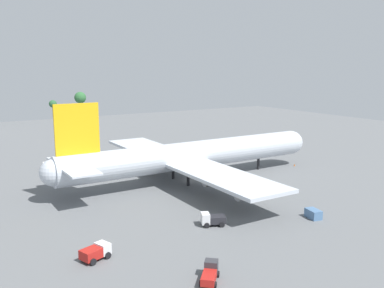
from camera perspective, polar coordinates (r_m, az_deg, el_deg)
ground_plane at (r=103.71m, az=-0.00°, el=-4.94°), size 288.79×288.79×0.00m
cargo_airplane at (r=102.04m, az=-0.17°, el=-1.59°), size 72.20×66.23×20.19m
fuel_truck at (r=75.06m, az=2.76°, el=-10.14°), size 4.79×3.86×2.30m
maintenance_van at (r=57.32m, az=2.45°, el=-17.10°), size 4.37×4.57×2.21m
baggage_tug at (r=119.81m, az=-19.09°, el=-2.92°), size 2.86×5.03×1.95m
pushback_tractor at (r=64.20m, az=-12.94°, el=-14.08°), size 4.77×3.72×2.11m
cargo_container_fore at (r=81.56m, az=16.15°, el=-9.09°), size 2.45×3.34×1.66m
safety_cone_nose at (r=121.69m, az=13.75°, el=-2.77°), size 0.44×0.44×0.63m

